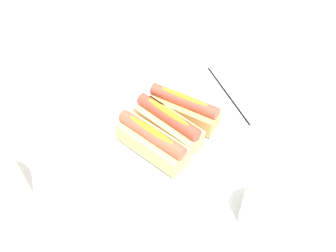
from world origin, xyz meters
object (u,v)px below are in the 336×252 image
object	(u,v)px
serving_bowl	(168,138)
hotdog_side	(151,140)
hotdog_front	(184,108)
water_glass	(261,209)
chopstick_near	(228,94)
hotdog_back	(168,123)
napkin_box	(41,87)

from	to	relation	value
serving_bowl	hotdog_side	xyz separation A→B (m)	(-0.01, 0.05, 0.04)
hotdog_front	water_glass	distance (m)	0.26
water_glass	chopstick_near	bearing A→B (deg)	-39.52
hotdog_front	hotdog_back	distance (m)	0.06
napkin_box	chopstick_near	size ratio (longest dim) A/B	0.68
chopstick_near	water_glass	bearing A→B (deg)	161.80
hotdog_front	chopstick_near	world-z (taller)	hotdog_front
serving_bowl	napkin_box	size ratio (longest dim) A/B	2.15
serving_bowl	water_glass	bearing A→B (deg)	179.86
napkin_box	chopstick_near	world-z (taller)	napkin_box
hotdog_front	hotdog_back	bearing A→B (deg)	101.92
hotdog_back	water_glass	xyz separation A→B (m)	(-0.24, 0.00, -0.02)
hotdog_front	hotdog_back	world-z (taller)	same
hotdog_side	water_glass	world-z (taller)	hotdog_side
hotdog_front	hotdog_side	xyz separation A→B (m)	(-0.02, 0.11, 0.00)
hotdog_back	chopstick_near	xyz separation A→B (m)	(0.02, -0.21, -0.06)
water_glass	napkin_box	distance (m)	0.51
water_glass	napkin_box	size ratio (longest dim) A/B	0.60
hotdog_front	napkin_box	size ratio (longest dim) A/B	1.05
hotdog_back	serving_bowl	bearing A→B (deg)	63.43
napkin_box	chopstick_near	xyz separation A→B (m)	(-0.23, -0.35, -0.07)
hotdog_side	serving_bowl	bearing A→B (deg)	-78.08
water_glass	napkin_box	world-z (taller)	napkin_box
hotdog_front	hotdog_side	world-z (taller)	same
hotdog_back	water_glass	distance (m)	0.24
chopstick_near	hotdog_side	bearing A→B (deg)	118.05
hotdog_front	chopstick_near	distance (m)	0.17
serving_bowl	napkin_box	xyz separation A→B (m)	(0.25, 0.14, 0.06)
serving_bowl	hotdog_front	world-z (taller)	hotdog_front
serving_bowl	hotdog_back	world-z (taller)	hotdog_back
hotdog_front	water_glass	bearing A→B (deg)	167.69
hotdog_front	hotdog_side	distance (m)	0.11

